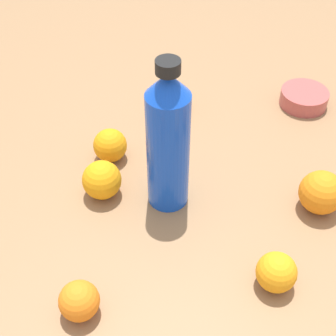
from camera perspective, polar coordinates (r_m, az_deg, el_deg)
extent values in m
plane|color=olive|center=(0.94, -0.17, -4.93)|extent=(2.40, 2.40, 0.00)
cylinder|color=blue|center=(0.88, 0.00, 1.92)|extent=(0.08, 0.08, 0.24)
cone|color=blue|center=(0.79, 0.00, 9.59)|extent=(0.08, 0.08, 0.04)
cylinder|color=black|center=(0.77, 0.00, 11.56)|extent=(0.04, 0.04, 0.02)
sphere|color=orange|center=(0.96, 17.18, -2.69)|extent=(0.08, 0.08, 0.08)
sphere|color=orange|center=(1.03, -6.66, 2.60)|extent=(0.07, 0.07, 0.07)
sphere|color=orange|center=(0.84, 12.34, -11.61)|extent=(0.07, 0.07, 0.07)
sphere|color=orange|center=(1.15, 0.71, 7.99)|extent=(0.06, 0.06, 0.06)
sphere|color=orange|center=(0.95, -7.61, -1.37)|extent=(0.08, 0.08, 0.08)
sphere|color=orange|center=(0.80, -10.16, -14.78)|extent=(0.06, 0.06, 0.06)
cylinder|color=#B24C47|center=(1.22, 15.35, 7.78)|extent=(0.11, 0.11, 0.04)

